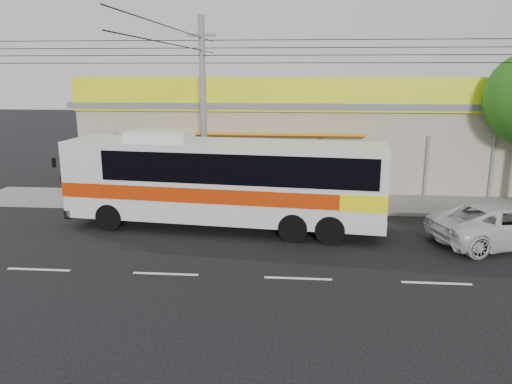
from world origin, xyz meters
TOP-DOWN VIEW (x-y plane):
  - ground at (0.00, 0.00)m, footprint 120.00×120.00m
  - sidewalk at (0.00, 6.00)m, footprint 30.00×3.20m
  - lane_markings at (0.00, -2.50)m, footprint 50.00×0.12m
  - storefront_building at (-0.01, 11.54)m, footprint 22.60×9.20m
  - coach_bus at (-2.70, 2.18)m, footprint 12.36×3.84m
  - motorbike_red at (-7.88, 7.10)m, footprint 2.01×0.82m
  - motorbike_dark at (-11.40, 7.30)m, footprint 1.90×1.30m
  - white_car at (7.20, 1.15)m, footprint 5.76×3.98m
  - utility_pole at (-4.23, 5.40)m, footprint 34.00×14.00m

SIDE VIEW (x-z plane):
  - ground at x=0.00m, z-range 0.00..0.00m
  - lane_markings at x=0.00m, z-range -0.01..0.01m
  - sidewalk at x=0.00m, z-range 0.00..0.15m
  - motorbike_red at x=-7.88m, z-range 0.15..1.19m
  - motorbike_dark at x=-11.40m, z-range 0.15..1.27m
  - white_car at x=7.20m, z-range 0.00..1.46m
  - coach_bus at x=-2.70m, z-range 0.13..3.88m
  - storefront_building at x=-0.01m, z-range -0.55..5.15m
  - utility_pole at x=-4.23m, z-range 2.68..10.95m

